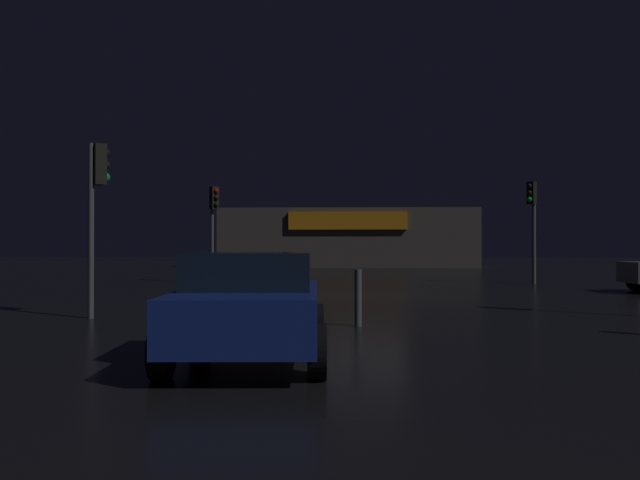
{
  "coord_description": "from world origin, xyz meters",
  "views": [
    {
      "loc": [
        -0.42,
        -19.52,
        1.58
      ],
      "look_at": [
        -1.53,
        2.28,
        1.75
      ],
      "focal_mm": 35.55,
      "sensor_mm": 36.0,
      "label": 1
    }
  ],
  "objects_px": {
    "traffic_signal_main": "(214,212)",
    "traffic_signal_cross_left": "(532,213)",
    "store_building": "(348,238)",
    "traffic_signal_cross_right": "(97,189)",
    "car_near": "(250,304)"
  },
  "relations": [
    {
      "from": "traffic_signal_main",
      "to": "traffic_signal_cross_left",
      "type": "relative_size",
      "value": 0.97
    },
    {
      "from": "store_building",
      "to": "traffic_signal_cross_right",
      "type": "relative_size",
      "value": 4.79
    },
    {
      "from": "traffic_signal_cross_left",
      "to": "traffic_signal_cross_right",
      "type": "height_order",
      "value": "traffic_signal_cross_left"
    },
    {
      "from": "traffic_signal_main",
      "to": "car_near",
      "type": "bearing_deg",
      "value": -75.96
    },
    {
      "from": "traffic_signal_cross_left",
      "to": "traffic_signal_cross_right",
      "type": "relative_size",
      "value": 1.09
    },
    {
      "from": "store_building",
      "to": "traffic_signal_main",
      "type": "bearing_deg",
      "value": -104.59
    },
    {
      "from": "traffic_signal_cross_right",
      "to": "car_near",
      "type": "bearing_deg",
      "value": -49.4
    },
    {
      "from": "store_building",
      "to": "traffic_signal_cross_right",
      "type": "bearing_deg",
      "value": -98.84
    },
    {
      "from": "traffic_signal_cross_left",
      "to": "car_near",
      "type": "relative_size",
      "value": 1.06
    },
    {
      "from": "traffic_signal_main",
      "to": "traffic_signal_cross_right",
      "type": "relative_size",
      "value": 1.06
    },
    {
      "from": "traffic_signal_main",
      "to": "traffic_signal_cross_right",
      "type": "distance_m",
      "value": 12.64
    },
    {
      "from": "car_near",
      "to": "traffic_signal_cross_left",
      "type": "bearing_deg",
      "value": 63.45
    },
    {
      "from": "traffic_signal_cross_left",
      "to": "store_building",
      "type": "bearing_deg",
      "value": 109.86
    },
    {
      "from": "traffic_signal_cross_right",
      "to": "traffic_signal_cross_left",
      "type": "bearing_deg",
      "value": 44.41
    },
    {
      "from": "store_building",
      "to": "traffic_signal_main",
      "type": "xyz_separation_m",
      "value": [
        -5.46,
        -20.96,
        0.87
      ]
    }
  ]
}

